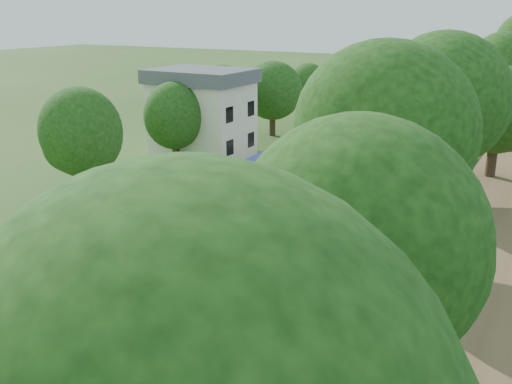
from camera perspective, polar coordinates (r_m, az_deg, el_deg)
The scene contains 11 objects.
ground at distance 22.96m, azimuth -19.31°, elevation -17.53°, with size 320.00×320.00×0.00m, color #2D4C19.
trackbed at distance 74.08m, azimuth 18.86°, elevation 6.80°, with size 9.50×170.00×0.28m.
platform at distance 36.58m, azimuth -6.24°, elevation -2.69°, with size 6.40×68.00×0.38m, color #A59785.
yellow_stripe at distance 35.03m, azimuth -2.44°, elevation -3.20°, with size 0.55×68.00×0.01m, color gold.
station_building at distance 51.58m, azimuth -5.42°, elevation 7.82°, with size 8.60×6.60×8.00m.
signal_gantry at distance 68.43m, azimuth 18.82°, elevation 10.01°, with size 8.40×0.38×6.20m.
trees_behind_platform at distance 42.47m, azimuth -9.41°, elevation 6.13°, with size 7.82×53.32×7.21m.
train at distance 91.12m, azimuth 19.89°, elevation 9.95°, with size 2.94×137.94×4.32m.
lamppost_far at distance 33.74m, azimuth -6.35°, elevation -0.94°, with size 0.39×0.39×3.97m.
signal_platform at distance 26.26m, azimuth -15.97°, elevation -3.17°, with size 0.33×0.26×5.61m.
signal_farside at distance 34.62m, azimuth 13.58°, elevation 1.74°, with size 0.32×0.25×5.77m.
Camera 1 is at (14.90, -11.82, 12.87)m, focal length 40.00 mm.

